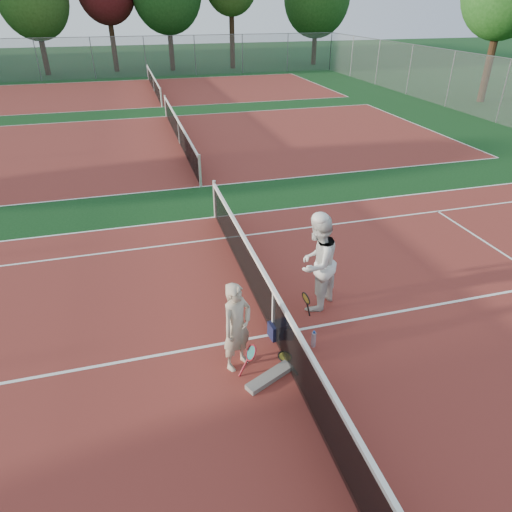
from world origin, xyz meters
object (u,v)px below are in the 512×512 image
at_px(player_a, 237,327).
at_px(racket_black_held, 306,305).
at_px(player_b, 317,263).
at_px(sports_bag_purple, 286,332).
at_px(racket_red, 251,360).
at_px(racket_spare, 285,357).
at_px(sports_bag_navy, 280,330).
at_px(water_bottle, 314,340).
at_px(net_main, 273,312).

distance_m(player_a, racket_black_held, 1.90).
distance_m(player_b, sports_bag_purple, 1.48).
bearing_deg(racket_red, sports_bag_purple, 28.87).
distance_m(player_a, racket_spare, 1.14).
distance_m(player_b, sports_bag_navy, 1.50).
xyz_separation_m(player_a, racket_black_held, (1.58, 0.93, -0.52)).
bearing_deg(racket_spare, sports_bag_purple, -28.42).
bearing_deg(sports_bag_purple, racket_spare, -110.16).
xyz_separation_m(sports_bag_navy, water_bottle, (0.50, -0.43, -0.00)).
distance_m(racket_black_held, water_bottle, 0.86).
bearing_deg(player_b, racket_black_held, 5.62).
distance_m(net_main, racket_red, 1.08).
relative_size(player_b, racket_red, 3.68).
xyz_separation_m(player_a, sports_bag_purple, (1.03, 0.48, -0.69)).
bearing_deg(player_b, water_bottle, 27.11).
height_order(racket_black_held, racket_spare, racket_black_held).
relative_size(player_b, racket_black_held, 3.40).
distance_m(player_a, racket_red, 0.61).
xyz_separation_m(racket_red, racket_black_held, (1.41, 1.17, 0.02)).
height_order(racket_black_held, water_bottle, racket_black_held).
xyz_separation_m(sports_bag_purple, water_bottle, (0.39, -0.39, 0.03)).
bearing_deg(racket_black_held, sports_bag_navy, 16.73).
height_order(racket_spare, sports_bag_navy, sports_bag_navy).
distance_m(racket_red, water_bottle, 1.30).
bearing_deg(water_bottle, player_a, -176.35).
xyz_separation_m(racket_red, racket_spare, (0.66, 0.18, -0.25)).
relative_size(net_main, sports_bag_navy, 28.41).
bearing_deg(sports_bag_navy, racket_spare, -99.15).
xyz_separation_m(player_b, racket_spare, (-1.08, -1.33, -0.98)).
bearing_deg(racket_red, racket_black_held, 28.54).
bearing_deg(net_main, racket_spare, -89.11).
bearing_deg(racket_red, water_bottle, 3.75).
height_order(racket_red, racket_spare, racket_red).
height_order(net_main, racket_black_held, net_main).
relative_size(racket_black_held, water_bottle, 1.96).
height_order(racket_red, sports_bag_purple, racket_red).
bearing_deg(sports_bag_purple, net_main, 150.52).
bearing_deg(net_main, player_b, 31.58).
distance_m(racket_black_held, sports_bag_navy, 0.78).
bearing_deg(water_bottle, net_main, 139.92).
xyz_separation_m(player_a, player_b, (1.91, 1.26, 0.19)).
xyz_separation_m(racket_red, sports_bag_purple, (0.86, 0.72, -0.16)).
height_order(racket_red, water_bottle, racket_red).
distance_m(net_main, player_b, 1.37).
bearing_deg(water_bottle, racket_red, -165.14).
xyz_separation_m(player_a, water_bottle, (1.42, 0.09, -0.66)).
height_order(player_a, player_b, player_b).
distance_m(player_a, water_bottle, 1.57).
height_order(net_main, racket_spare, net_main).
height_order(racket_black_held, sports_bag_purple, racket_black_held).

